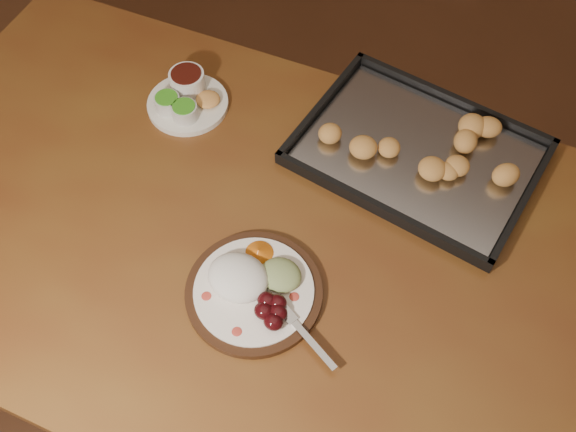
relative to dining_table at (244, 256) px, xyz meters
The scene contains 5 objects.
ground 0.69m from the dining_table, 96.00° to the left, with size 4.00×4.00×0.00m, color brown.
dining_table is the anchor object (origin of this frame).
dinner_plate 0.17m from the dining_table, 48.09° to the right, with size 0.31×0.24×0.06m.
condiment_saucer 0.36m from the dining_table, 141.74° to the left, with size 0.17×0.17×0.06m.
baking_tray 0.41m from the dining_table, 56.72° to the left, with size 0.48×0.37×0.05m.
Camera 1 is at (0.41, -0.73, 1.77)m, focal length 40.00 mm.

